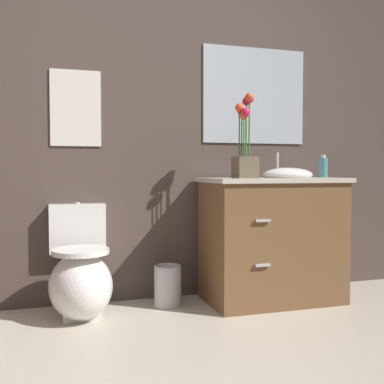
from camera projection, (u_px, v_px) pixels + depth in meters
The scene contains 8 objects.
wall_back at pixel (187, 121), 3.35m from camera, with size 4.07×0.05×2.50m, color #4C3D38.
toilet at pixel (80, 277), 2.88m from camera, with size 0.38×0.59×0.69m.
vanity_cabinet at pixel (272, 238), 3.23m from camera, with size 0.94×0.56×1.03m.
flower_vase at pixel (245, 148), 3.06m from camera, with size 0.14×0.14×0.55m.
soap_bottle at pixel (323, 167), 3.29m from camera, with size 0.06×0.06×0.16m.
trash_bin at pixel (168, 285), 3.11m from camera, with size 0.18×0.18×0.27m.
wall_poster at pixel (76, 108), 3.09m from camera, with size 0.33×0.01×0.50m, color silver.
wall_mirror at pixel (254, 96), 3.46m from camera, with size 0.80×0.01×0.70m, color #B2BCC6.
Camera 1 is at (-0.77, -1.50, 0.90)m, focal length 43.92 mm.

